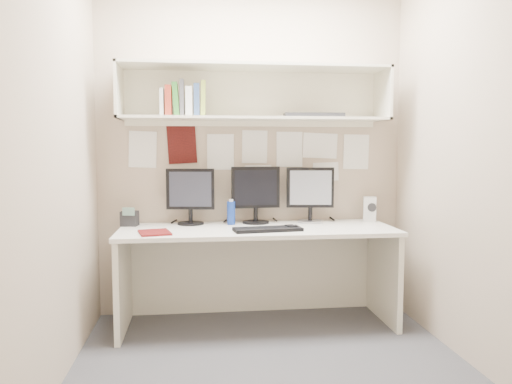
{
  "coord_description": "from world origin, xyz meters",
  "views": [
    {
      "loc": [
        -0.44,
        -2.94,
        1.31
      ],
      "look_at": [
        -0.05,
        0.35,
        1.02
      ],
      "focal_mm": 35.0,
      "sensor_mm": 36.0,
      "label": 1
    }
  ],
  "objects": [
    {
      "name": "monitor_center",
      "position": [
        0.01,
        0.87,
        0.97
      ],
      "size": [
        0.38,
        0.21,
        0.44
      ],
      "rotation": [
        0.0,
        0.0,
        0.06
      ],
      "color": "black",
      "rests_on": "desk"
    },
    {
      "name": "overhead_hutch",
      "position": [
        0.0,
        0.86,
        1.72
      ],
      "size": [
        2.0,
        0.38,
        0.4
      ],
      "color": "silver",
      "rests_on": "wall_back"
    },
    {
      "name": "pinned_papers",
      "position": [
        0.0,
        0.99,
        1.25
      ],
      "size": [
        1.92,
        0.01,
        0.48
      ],
      "primitive_type": null,
      "color": "white",
      "rests_on": "wall_back"
    },
    {
      "name": "hutch_tray",
      "position": [
        0.44,
        0.77,
        1.56
      ],
      "size": [
        0.45,
        0.2,
        0.03
      ],
      "primitive_type": "cube",
      "rotation": [
        0.0,
        0.0,
        -0.07
      ],
      "color": "black",
      "rests_on": "overhead_hutch"
    },
    {
      "name": "maroon_notebook",
      "position": [
        -0.73,
        0.48,
        0.74
      ],
      "size": [
        0.25,
        0.28,
        0.01
      ],
      "primitive_type": "cube",
      "rotation": [
        0.0,
        0.0,
        0.23
      ],
      "color": "#540E0F",
      "rests_on": "desk"
    },
    {
      "name": "wall_back",
      "position": [
        0.0,
        1.0,
        1.3
      ],
      "size": [
        2.4,
        0.02,
        2.6
      ],
      "primitive_type": "cube",
      "color": "tan",
      "rests_on": "ground"
    },
    {
      "name": "wall_right",
      "position": [
        1.2,
        0.0,
        1.3
      ],
      "size": [
        0.02,
        2.0,
        2.6
      ],
      "primitive_type": "cube",
      "color": "tan",
      "rests_on": "ground"
    },
    {
      "name": "blue_bottle",
      "position": [
        -0.18,
        0.81,
        0.82
      ],
      "size": [
        0.06,
        0.06,
        0.19
      ],
      "color": "navy",
      "rests_on": "desk"
    },
    {
      "name": "mouse",
      "position": [
        0.23,
        0.53,
        0.74
      ],
      "size": [
        0.08,
        0.11,
        0.03
      ],
      "primitive_type": "cube",
      "rotation": [
        0.0,
        0.0,
        0.22
      ],
      "color": "black",
      "rests_on": "desk"
    },
    {
      "name": "wall_front",
      "position": [
        0.0,
        -1.0,
        1.3
      ],
      "size": [
        2.4,
        0.02,
        2.6
      ],
      "primitive_type": "cube",
      "color": "tan",
      "rests_on": "ground"
    },
    {
      "name": "monitor_right",
      "position": [
        0.44,
        0.87,
        0.97
      ],
      "size": [
        0.37,
        0.2,
        0.43
      ],
      "rotation": [
        0.0,
        0.0,
        -0.15
      ],
      "color": "#A5A5AA",
      "rests_on": "desk"
    },
    {
      "name": "desk_phone",
      "position": [
        -0.94,
        0.84,
        0.79
      ],
      "size": [
        0.13,
        0.12,
        0.14
      ],
      "rotation": [
        0.0,
        0.0,
        -0.16
      ],
      "color": "black",
      "rests_on": "desk"
    },
    {
      "name": "floor",
      "position": [
        0.0,
        0.0,
        0.0
      ],
      "size": [
        2.4,
        2.0,
        0.01
      ],
      "primitive_type": "cube",
      "color": "#404045",
      "rests_on": "ground"
    },
    {
      "name": "monitor_left",
      "position": [
        -0.49,
        0.87,
        0.96
      ],
      "size": [
        0.37,
        0.2,
        0.42
      ],
      "rotation": [
        0.0,
        0.0,
        -0.14
      ],
      "color": "black",
      "rests_on": "desk"
    },
    {
      "name": "book_stack",
      "position": [
        -0.53,
        0.77,
        1.66
      ],
      "size": [
        0.32,
        0.16,
        0.26
      ],
      "color": "beige",
      "rests_on": "overhead_hutch"
    },
    {
      "name": "speaker",
      "position": [
        0.92,
        0.86,
        0.83
      ],
      "size": [
        0.12,
        0.13,
        0.19
      ],
      "rotation": [
        0.0,
        0.0,
        -0.3
      ],
      "color": "#B9B9B4",
      "rests_on": "desk"
    },
    {
      "name": "wall_left",
      "position": [
        -1.2,
        0.0,
        1.3
      ],
      "size": [
        0.02,
        2.0,
        2.6
      ],
      "primitive_type": "cube",
      "color": "tan",
      "rests_on": "ground"
    },
    {
      "name": "desk",
      "position": [
        0.0,
        0.65,
        0.37
      ],
      "size": [
        2.0,
        0.7,
        0.73
      ],
      "color": "silver",
      "rests_on": "floor"
    },
    {
      "name": "keyboard",
      "position": [
        0.05,
        0.49,
        0.74
      ],
      "size": [
        0.49,
        0.23,
        0.02
      ],
      "primitive_type": "cube",
      "rotation": [
        0.0,
        0.0,
        0.13
      ],
      "color": "black",
      "rests_on": "desk"
    }
  ]
}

